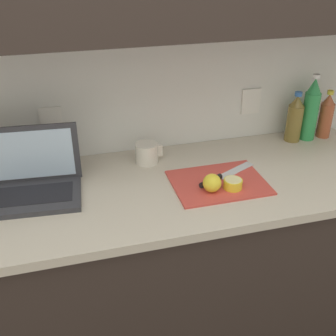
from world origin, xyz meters
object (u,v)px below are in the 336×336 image
(knife, at_px, (218,178))
(lemon_half_cut, at_px, (233,184))
(lemon_whole_beside, at_px, (212,183))
(cutting_board, at_px, (219,182))
(laptop, at_px, (34,179))
(bottle_green_soda, at_px, (295,119))
(measuring_cup, at_px, (147,153))
(bottle_oil_tall, at_px, (311,110))
(bottle_water_clear, at_px, (326,116))

(knife, xyz_separation_m, lemon_half_cut, (0.03, -0.07, 0.01))
(lemon_half_cut, relative_size, lemon_whole_beside, 1.02)
(cutting_board, bearing_deg, laptop, 170.35)
(lemon_half_cut, xyz_separation_m, bottle_green_soda, (0.44, 0.34, 0.08))
(lemon_half_cut, bearing_deg, lemon_whole_beside, 179.74)
(measuring_cup, bearing_deg, bottle_green_soda, 3.01)
(lemon_half_cut, bearing_deg, bottle_oil_tall, 33.09)
(knife, bearing_deg, bottle_green_soda, 2.94)
(bottle_green_soda, bearing_deg, laptop, -171.95)
(lemon_half_cut, xyz_separation_m, bottle_water_clear, (0.61, 0.34, 0.08))
(bottle_green_soda, relative_size, bottle_oil_tall, 0.76)
(bottle_green_soda, bearing_deg, cutting_board, -149.51)
(bottle_water_clear, bearing_deg, cutting_board, -156.37)
(bottle_green_soda, bearing_deg, bottle_oil_tall, -0.00)
(bottle_green_soda, height_order, measuring_cup, bottle_green_soda)
(laptop, height_order, bottle_green_soda, laptop)
(laptop, bearing_deg, cutting_board, -4.98)
(knife, xyz_separation_m, bottle_oil_tall, (0.55, 0.27, 0.13))
(cutting_board, xyz_separation_m, lemon_whole_beside, (-0.05, -0.06, 0.04))
(lemon_half_cut, distance_m, bottle_green_soda, 0.57)
(laptop, relative_size, measuring_cup, 3.06)
(knife, relative_size, bottle_oil_tall, 0.89)
(knife, relative_size, lemon_whole_beside, 3.98)
(knife, bearing_deg, cutting_board, -126.25)
(cutting_board, distance_m, bottle_water_clear, 0.71)
(cutting_board, xyz_separation_m, bottle_green_soda, (0.48, 0.28, 0.10))
(bottle_oil_tall, relative_size, bottle_water_clear, 1.36)
(lemon_whole_beside, relative_size, bottle_oil_tall, 0.22)
(measuring_cup, bearing_deg, cutting_board, -46.65)
(bottle_green_soda, bearing_deg, lemon_whole_beside, -147.35)
(bottle_green_soda, height_order, bottle_oil_tall, bottle_oil_tall)
(lemon_half_cut, bearing_deg, bottle_water_clear, 29.10)
(laptop, bearing_deg, knife, -3.73)
(lemon_half_cut, bearing_deg, knife, 113.72)
(knife, xyz_separation_m, measuring_cup, (-0.23, 0.23, 0.03))
(measuring_cup, bearing_deg, lemon_whole_beside, -59.12)
(knife, distance_m, measuring_cup, 0.33)
(cutting_board, height_order, bottle_oil_tall, bottle_oil_tall)
(lemon_half_cut, relative_size, measuring_cup, 0.61)
(cutting_board, bearing_deg, lemon_whole_beside, -131.43)
(knife, distance_m, bottle_green_soda, 0.55)
(bottle_oil_tall, bearing_deg, lemon_half_cut, -146.91)
(bottle_oil_tall, height_order, measuring_cup, bottle_oil_tall)
(lemon_whole_beside, distance_m, bottle_green_soda, 0.63)
(bottle_water_clear, bearing_deg, laptop, -172.94)
(knife, relative_size, bottle_green_soda, 1.18)
(knife, bearing_deg, lemon_whole_beside, -152.67)
(cutting_board, height_order, bottle_water_clear, bottle_water_clear)
(lemon_half_cut, bearing_deg, laptop, 166.41)
(laptop, distance_m, measuring_cup, 0.47)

